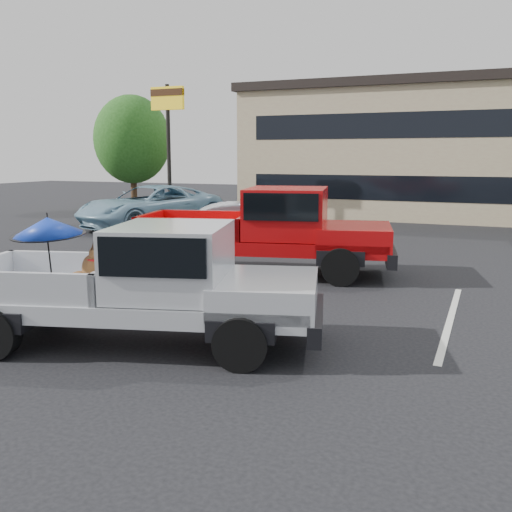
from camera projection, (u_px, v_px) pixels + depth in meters
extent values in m
plane|color=black|center=(253.00, 331.00, 9.55)|extent=(90.00, 90.00, 0.00)
cube|color=silver|center=(163.00, 290.00, 12.50)|extent=(0.12, 5.00, 0.01)
cube|color=silver|center=(450.00, 319.00, 10.24)|extent=(0.12, 5.00, 0.01)
cube|color=tan|center=(461.00, 154.00, 27.38)|extent=(20.00, 8.00, 6.00)
cube|color=black|center=(465.00, 87.00, 26.84)|extent=(20.40, 8.40, 0.40)
cube|color=black|center=(453.00, 189.00, 24.02)|extent=(18.00, 0.08, 1.10)
cube|color=black|center=(457.00, 124.00, 23.55)|extent=(18.00, 0.08, 1.10)
cylinder|color=black|center=(169.00, 154.00, 25.54)|extent=(0.18, 0.18, 6.00)
cube|color=yellow|center=(167.00, 98.00, 25.12)|extent=(1.60, 0.18, 1.00)
cube|color=#381E0C|center=(167.00, 92.00, 25.08)|extent=(1.60, 0.22, 0.30)
cylinder|color=#332114|center=(134.00, 188.00, 30.09)|extent=(0.32, 0.32, 2.42)
ellipsoid|color=#1E4D16|center=(132.00, 139.00, 29.65)|extent=(3.96, 3.96, 4.55)
cylinder|color=black|center=(54.00, 301.00, 10.00)|extent=(0.81, 0.47, 0.76)
cylinder|color=black|center=(240.00, 344.00, 7.75)|extent=(0.81, 0.47, 0.76)
cylinder|color=black|center=(257.00, 308.00, 9.55)|extent=(0.81, 0.47, 0.76)
cube|color=silver|center=(138.00, 302.00, 8.82)|extent=(5.71, 3.28, 0.28)
cube|color=silver|center=(266.00, 293.00, 8.54)|extent=(1.96, 2.25, 0.46)
cube|color=black|center=(316.00, 319.00, 8.51)|extent=(0.71, 1.94, 0.30)
cube|color=silver|center=(171.00, 260.00, 8.63)|extent=(2.08, 2.21, 1.05)
cube|color=black|center=(171.00, 247.00, 8.60)|extent=(1.96, 2.27, 0.55)
cube|color=black|center=(49.00, 295.00, 8.99)|extent=(2.71, 2.38, 0.10)
cube|color=silver|center=(72.00, 266.00, 9.78)|extent=(2.24, 0.71, 0.50)
cube|color=silver|center=(18.00, 289.00, 8.08)|extent=(2.24, 0.71, 0.50)
cube|color=silver|center=(115.00, 279.00, 8.80)|extent=(0.58, 1.80, 0.50)
ellipsoid|color=brown|center=(82.00, 281.00, 9.00)|extent=(0.59, 0.53, 0.33)
cylinder|color=brown|center=(96.00, 285.00, 8.89)|extent=(0.07, 0.07, 0.25)
cylinder|color=brown|center=(100.00, 283.00, 9.06)|extent=(0.07, 0.07, 0.25)
ellipsoid|color=brown|center=(92.00, 269.00, 8.94)|extent=(0.38, 0.36, 0.45)
cylinder|color=red|center=(93.00, 260.00, 8.92)|extent=(0.22, 0.22, 0.04)
sphere|color=brown|center=(97.00, 253.00, 8.89)|extent=(0.24, 0.24, 0.24)
cone|color=black|center=(105.00, 255.00, 8.88)|extent=(0.19, 0.15, 0.11)
cone|color=black|center=(93.00, 246.00, 8.81)|extent=(0.08, 0.08, 0.12)
cone|color=black|center=(97.00, 245.00, 8.93)|extent=(0.08, 0.08, 0.12)
cylinder|color=brown|center=(71.00, 287.00, 9.04)|extent=(0.30, 0.05, 0.10)
cylinder|color=black|center=(50.00, 262.00, 8.70)|extent=(0.02, 0.10, 1.05)
cone|color=#1536BB|center=(48.00, 226.00, 8.60)|extent=(1.10, 1.12, 0.36)
cylinder|color=black|center=(47.00, 216.00, 8.57)|extent=(0.02, 0.02, 0.10)
cylinder|color=black|center=(48.00, 235.00, 8.62)|extent=(1.10, 1.10, 0.09)
cylinder|color=black|center=(167.00, 261.00, 13.56)|extent=(0.91, 0.50, 0.86)
cylinder|color=black|center=(192.00, 247.00, 15.58)|extent=(0.91, 0.50, 0.86)
cylinder|color=black|center=(340.00, 267.00, 12.84)|extent=(0.91, 0.50, 0.86)
cylinder|color=black|center=(343.00, 252.00, 14.87)|extent=(0.91, 0.50, 0.86)
cube|color=#BB0A0D|center=(261.00, 243.00, 14.15)|extent=(6.45, 3.44, 0.32)
cube|color=#BB0A0D|center=(354.00, 236.00, 13.71)|extent=(2.13, 2.50, 0.52)
cube|color=black|center=(390.00, 255.00, 13.64)|extent=(0.70, 2.23, 0.34)
cube|color=black|center=(142.00, 247.00, 14.72)|extent=(0.68, 2.22, 0.32)
cube|color=#BB0A0D|center=(287.00, 213.00, 13.90)|extent=(2.28, 2.44, 1.19)
cube|color=black|center=(287.00, 203.00, 13.86)|extent=(2.14, 2.52, 0.63)
cube|color=black|center=(197.00, 239.00, 14.42)|extent=(3.00, 2.60, 0.11)
cube|color=#BB0A0D|center=(207.00, 221.00, 15.32)|extent=(2.58, 0.67, 0.57)
cube|color=#BB0A0D|center=(185.00, 230.00, 13.40)|extent=(2.58, 0.67, 0.57)
cube|color=#BB0A0D|center=(150.00, 224.00, 14.58)|extent=(0.56, 2.07, 0.57)
cube|color=#BB0A0D|center=(245.00, 226.00, 14.14)|extent=(0.56, 2.07, 0.57)
imported|color=#9E9FA4|center=(246.00, 224.00, 18.55)|extent=(4.47, 3.10, 1.40)
imported|color=#7DA5BB|center=(150.00, 207.00, 23.21)|extent=(4.77, 6.78, 1.72)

